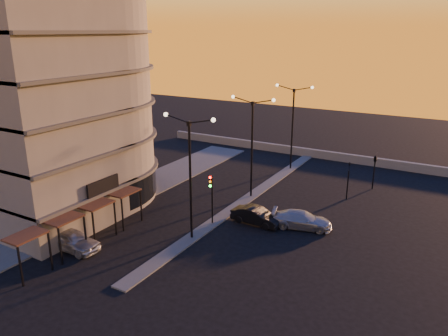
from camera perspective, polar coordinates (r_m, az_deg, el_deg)
ground at (r=33.70m, az=-4.22°, el=-9.16°), size 120.00×120.00×0.00m
sidewalk_west at (r=42.64m, az=-12.95°, el=-3.58°), size 5.00×40.00×0.12m
median at (r=41.58m, az=3.53°, el=-3.70°), size 1.20×36.00×0.12m
parapet at (r=54.94m, az=12.95°, el=1.70°), size 44.00×0.50×1.00m
building at (r=39.92m, az=-21.86°, el=11.73°), size 14.35×17.08×25.00m
streetlamp_near at (r=31.58m, az=-4.45°, el=-0.07°), size 4.32×0.32×9.51m
streetlamp_mid at (r=39.90m, az=3.68°, el=3.72°), size 4.32×0.32×9.51m
streetlamp_far at (r=48.86m, az=8.96°, el=6.12°), size 4.32×0.32×9.51m
traffic_light_main at (r=34.74m, az=-1.67°, el=-3.07°), size 0.28×0.44×4.25m
signal_east_a at (r=41.95m, az=15.90°, el=-1.46°), size 0.13×0.16×3.60m
signal_east_b at (r=45.06m, az=19.16°, el=1.10°), size 0.42×1.99×3.60m
car_hatchback at (r=33.58m, az=-19.27°, el=-8.84°), size 4.50×1.87×1.52m
car_sedan at (r=35.81m, az=4.26°, el=-6.26°), size 4.27×1.67×1.39m
car_wagon at (r=35.58m, az=10.12°, el=-6.67°), size 5.09×3.08×1.38m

